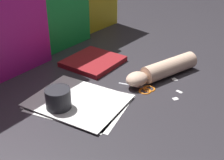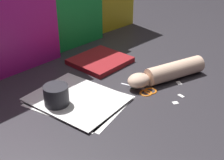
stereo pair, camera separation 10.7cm
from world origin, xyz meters
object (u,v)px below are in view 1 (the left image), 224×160
object	(u,v)px
paper_stack	(79,101)
mug	(58,100)
book_closed	(93,61)
scissors	(143,87)
hand_forearm	(163,70)

from	to	relation	value
paper_stack	mug	world-z (taller)	mug
book_closed	scissors	xyz separation A→B (m)	(-0.09, -0.27, -0.01)
hand_forearm	mug	world-z (taller)	mug
book_closed	hand_forearm	xyz separation A→B (m)	(0.03, -0.30, 0.02)
hand_forearm	mug	size ratio (longest dim) A/B	3.98
scissors	mug	world-z (taller)	mug
hand_forearm	mug	distance (m)	0.43
mug	hand_forearm	bearing A→B (deg)	-30.28
paper_stack	scissors	size ratio (longest dim) A/B	2.34
book_closed	paper_stack	bearing A→B (deg)	-157.46
scissors	hand_forearm	distance (m)	0.12
mug	paper_stack	bearing A→B (deg)	-27.85
paper_stack	hand_forearm	world-z (taller)	hand_forearm
scissors	mug	bearing A→B (deg)	144.51
book_closed	scissors	distance (m)	0.28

